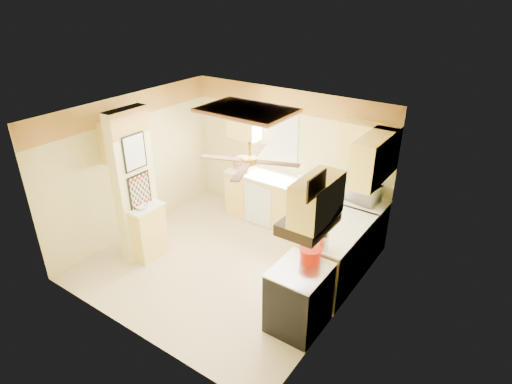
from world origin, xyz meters
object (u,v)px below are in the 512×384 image
Objects in this scene: stove at (299,298)px; bowl at (142,207)px; dutch_oven at (310,254)px; kettle at (323,241)px; microwave at (363,192)px.

bowl is at bearing -178.67° from stove.
kettle is (0.02, 0.31, 0.04)m from dutch_oven.
dutch_oven reaches higher than bowl.
stove is 0.60m from dutch_oven.
microwave is at bearing 93.62° from kettle.
microwave is 1.62m from kettle.
stove is 4.47× the size of bowl.
microwave reaches higher than stove.
kettle is at bearing 12.00° from bowl.
microwave is 3.55m from bowl.
bowl is (-2.76, -2.23, -0.12)m from microwave.
stove is at bearing 1.33° from bowl.
microwave reaches higher than kettle.
microwave is at bearing 91.97° from stove.
stove is at bearing -92.97° from kettle.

